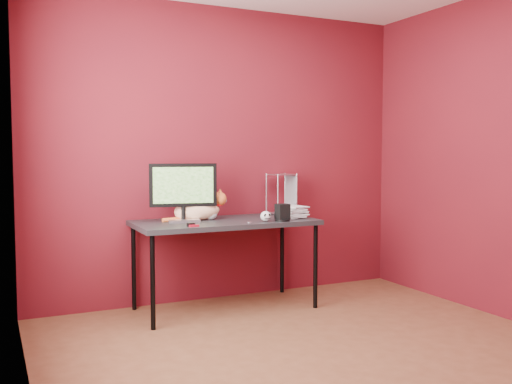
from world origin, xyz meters
name	(u,v)px	position (x,y,z in m)	size (l,w,h in m)	color
room	(331,131)	(0.00, 0.00, 1.45)	(3.52, 3.52, 2.61)	brown
desk	(225,226)	(-0.15, 1.37, 0.70)	(1.50, 0.70, 0.75)	black
monitor	(183,189)	(-0.49, 1.44, 1.02)	(0.54, 0.22, 0.47)	silver
cat	(198,209)	(-0.35, 1.48, 0.84)	(0.55, 0.27, 0.26)	orange
skull_mug	(266,216)	(0.12, 1.14, 0.79)	(0.09, 0.09, 0.08)	silver
speaker	(283,213)	(0.25, 1.11, 0.82)	(0.12, 0.12, 0.14)	black
book_stack	(285,153)	(0.39, 1.31, 1.31)	(0.21, 0.26, 1.12)	beige
wire_rack	(282,194)	(0.50, 1.60, 0.94)	(0.24, 0.21, 0.37)	silver
pocket_knife	(194,226)	(-0.52, 1.08, 0.76)	(0.08, 0.02, 0.02)	#AA0D1F
black_gadget	(191,225)	(-0.54, 1.11, 0.76)	(0.06, 0.03, 0.03)	black
washer	(250,222)	(-0.03, 1.14, 0.75)	(0.04, 0.04, 0.00)	silver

